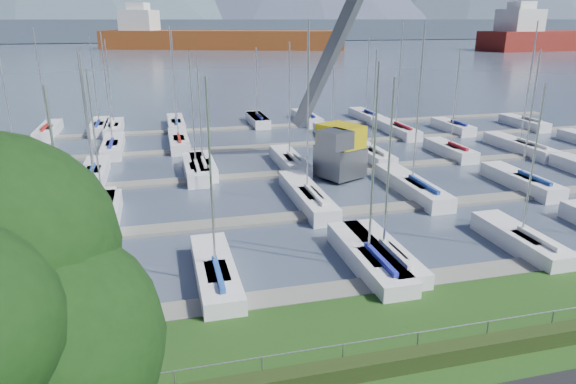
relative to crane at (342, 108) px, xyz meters
name	(u,v)px	position (x,y,z in m)	size (l,w,h in m)	color
water	(166,45)	(-7.98, 234.80, -5.73)	(800.00, 540.00, 0.20)	#434F62
hedge	(372,366)	(-7.98, -25.60, -4.98)	(80.00, 0.70, 0.70)	#233212
fence	(369,340)	(-7.98, -25.20, -4.13)	(0.04, 0.04, 80.00)	gray
foothill	(162,29)	(-7.98, 304.80, 0.67)	(900.00, 80.00, 12.00)	#3E4A5A
docks	(247,177)	(-7.98, 0.80, -5.55)	(90.00, 41.60, 0.25)	slate
crane	(342,108)	(0.00, 0.00, 0.00)	(7.96, 12.82, 22.35)	#57595E
cargo_ship_mid	(213,40)	(11.11, 194.17, -1.84)	(105.29, 53.09, 21.50)	brown
cargo_ship_east	(568,40)	(158.62, 152.47, -1.69)	(90.49, 24.30, 21.50)	maroon
sailboat_fleet	(217,108)	(-9.96, 3.20, -0.06)	(75.56, 49.40, 12.91)	navy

